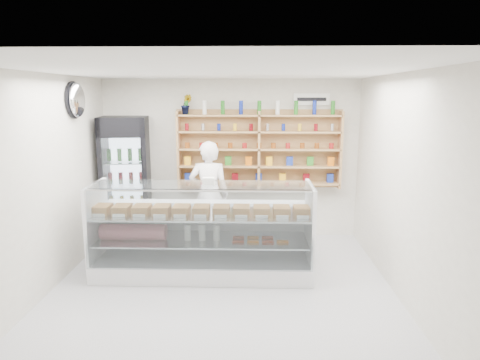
{
  "coord_description": "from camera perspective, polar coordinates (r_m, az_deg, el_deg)",
  "views": [
    {
      "loc": [
        0.39,
        -5.05,
        2.53
      ],
      "look_at": [
        0.21,
        0.9,
        1.34
      ],
      "focal_mm": 32.0,
      "sensor_mm": 36.0,
      "label": 1
    }
  ],
  "objects": [
    {
      "name": "room",
      "position": [
        5.19,
        -2.66,
        -1.25
      ],
      "size": [
        5.0,
        5.0,
        5.0
      ],
      "color": "silver",
      "rests_on": "ground"
    },
    {
      "name": "drinks_cooler",
      "position": [
        7.65,
        -14.91,
        0.07
      ],
      "size": [
        0.88,
        0.86,
        2.17
      ],
      "rotation": [
        0.0,
        0.0,
        0.14
      ],
      "color": "black",
      "rests_on": "floor"
    },
    {
      "name": "display_counter",
      "position": [
        6.18,
        -4.96,
        -9.23
      ],
      "size": [
        3.05,
        0.91,
        1.33
      ],
      "color": "white",
      "rests_on": "floor"
    },
    {
      "name": "shop_worker",
      "position": [
        7.1,
        -4.15,
        -2.0
      ],
      "size": [
        0.66,
        0.43,
        1.8
      ],
      "primitive_type": "imported",
      "rotation": [
        0.0,
        0.0,
        3.14
      ],
      "color": "white",
      "rests_on": "floor"
    },
    {
      "name": "wall_shelving",
      "position": [
        7.45,
        2.54,
        4.1
      ],
      "size": [
        2.84,
        0.28,
        1.33
      ],
      "color": "#A97350",
      "rests_on": "back_wall"
    },
    {
      "name": "potted_plant",
      "position": [
        7.48,
        -7.17,
        9.97
      ],
      "size": [
        0.2,
        0.17,
        0.34
      ],
      "primitive_type": "imported",
      "rotation": [
        0.0,
        0.0,
        0.11
      ],
      "color": "#1E6626",
      "rests_on": "wall_shelving"
    },
    {
      "name": "wall_sign",
      "position": [
        7.59,
        9.52,
        10.57
      ],
      "size": [
        0.62,
        0.03,
        0.2
      ],
      "primitive_type": "cube",
      "color": "white",
      "rests_on": "back_wall"
    },
    {
      "name": "security_mirror",
      "position": [
        6.76,
        -20.89,
        9.92
      ],
      "size": [
        0.15,
        0.5,
        0.5
      ],
      "primitive_type": "ellipsoid",
      "color": "silver",
      "rests_on": "left_wall"
    }
  ]
}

